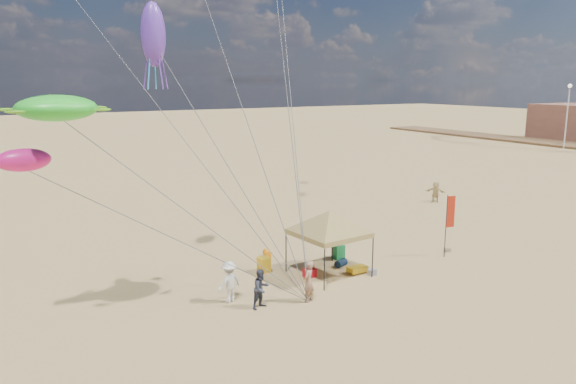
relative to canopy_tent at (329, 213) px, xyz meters
name	(u,v)px	position (x,y,z in m)	size (l,w,h in m)	color
ground	(326,304)	(-1.99, -2.76, -2.88)	(280.00, 280.00, 0.00)	tan
canopy_tent	(329,213)	(0.00, 0.00, 0.00)	(5.58, 5.58, 3.46)	black
feather_flag	(449,216)	(6.58, -0.89, -0.77)	(0.48, 0.11, 3.17)	black
cooler_red	(310,273)	(-0.91, 0.18, -2.69)	(0.54, 0.38, 0.38)	red
cooler_blue	(334,242)	(2.75, 3.48, -2.69)	(0.54, 0.38, 0.38)	#13118E
bag_navy	(341,263)	(1.12, 0.58, -2.70)	(0.36, 0.36, 0.60)	#0C1F38
bag_orange	(267,254)	(-1.24, 3.62, -2.70)	(0.36, 0.36, 0.60)	orange
chair_green	(338,252)	(1.70, 1.63, -2.53)	(0.50, 0.50, 0.70)	#188440
chair_yellow	(264,265)	(-2.38, 1.77, -2.53)	(0.50, 0.50, 0.70)	gold
crate_grey	(372,272)	(1.66, -1.06, -2.74)	(0.34, 0.30, 0.28)	gray
beach_cart	(357,269)	(1.23, -0.54, -2.68)	(0.90, 0.50, 0.24)	gold
person_near_a	(308,282)	(-2.45, -2.13, -2.04)	(0.61, 0.40, 1.68)	#A1775C
person_near_b	(261,289)	(-4.34, -1.72, -2.10)	(0.76, 0.59, 1.56)	#313544
person_near_c	(229,282)	(-5.17, -0.57, -2.04)	(1.08, 0.62, 1.67)	white
person_far_c	(435,192)	(15.21, 8.49, -2.11)	(1.43, 0.45, 1.54)	tan
lamp_north	(568,106)	(53.01, 23.24, 2.64)	(0.50, 0.50, 8.25)	silver
turtle_kite	(57,108)	(-10.92, -0.02, 4.90)	(2.60, 2.08, 0.87)	green
fish_kite	(23,160)	(-12.00, 0.79, 3.16)	(1.77, 0.89, 0.79)	#FF1A89
squid_kite	(153,34)	(-6.18, 4.62, 7.73)	(1.06, 1.06, 2.75)	#6738BB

